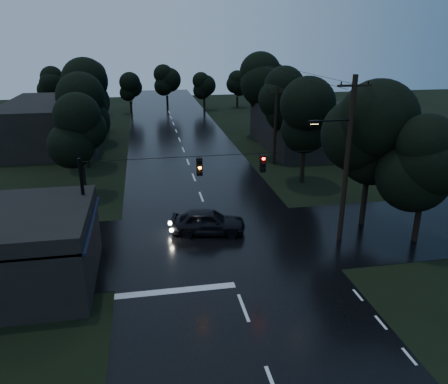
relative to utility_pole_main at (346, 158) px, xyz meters
name	(u,v)px	position (x,y,z in m)	size (l,w,h in m)	color
main_road	(188,162)	(-7.41, 19.00, -5.26)	(12.00, 120.00, 0.02)	black
cross_street	(218,242)	(-7.41, 1.00, -5.26)	(60.00, 9.00, 0.02)	black
building_far_right	(308,127)	(6.59, 23.00, -3.06)	(10.00, 14.00, 4.40)	black
building_far_left	(55,123)	(-21.41, 29.00, -2.76)	(10.00, 16.00, 5.00)	black
utility_pole_main	(346,158)	(0.00, 0.00, 0.00)	(3.50, 0.30, 10.00)	black
utility_pole_far	(275,125)	(0.89, 17.00, -1.38)	(2.00, 0.30, 7.50)	black
anchor_pole_left	(85,212)	(-14.91, 0.00, -2.26)	(0.18, 0.18, 6.00)	black
span_signals	(231,164)	(-6.85, -0.01, -0.01)	(15.00, 0.37, 1.12)	black
tree_corner_near	(372,137)	(2.59, 2.00, 0.74)	(4.48, 4.48, 9.44)	black
tree_corner_far	(427,159)	(4.59, -1.00, -0.02)	(3.92, 3.92, 8.26)	black
tree_left_a	(78,130)	(-16.41, 11.00, -0.02)	(3.92, 3.92, 8.26)	black
tree_left_b	(82,109)	(-17.01, 19.00, 0.36)	(4.20, 4.20, 8.85)	black
tree_left_c	(87,91)	(-17.61, 29.00, 0.74)	(4.48, 4.48, 9.44)	black
tree_right_a	(306,118)	(1.59, 11.00, 0.36)	(4.20, 4.20, 8.85)	black
tree_right_b	(283,99)	(2.19, 19.00, 0.74)	(4.48, 4.48, 9.44)	black
tree_right_c	(263,84)	(2.79, 29.00, 1.11)	(4.76, 4.76, 10.03)	black
car	(208,221)	(-7.83, 2.40, -4.45)	(1.90, 4.73, 1.61)	black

